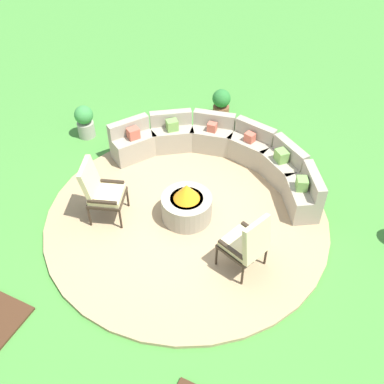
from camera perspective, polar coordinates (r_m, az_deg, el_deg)
name	(u,v)px	position (r m, az deg, el deg)	size (l,w,h in m)	color
ground_plane	(187,219)	(7.64, -0.65, -3.40)	(24.00, 24.00, 0.00)	#478C38
patio_circle	(187,218)	(7.62, -0.65, -3.24)	(4.70, 4.70, 0.06)	tan
fire_pit	(187,205)	(7.40, -0.67, -1.62)	(0.83, 0.83, 0.70)	#9E937F
curved_stone_bench	(223,152)	(8.43, 3.94, 5.02)	(4.08, 1.64, 0.74)	#9E937F
lounge_chair_front_left	(101,190)	(7.38, -11.42, 0.22)	(0.74, 0.71, 1.09)	#2D2319
lounge_chair_front_right	(247,243)	(6.53, 6.99, -6.37)	(0.74, 0.73, 1.05)	#2D2319
potted_plant_0	(85,121)	(9.49, -13.33, 8.69)	(0.37, 0.37, 0.69)	#A89E8E
potted_plant_1	(221,103)	(9.85, 3.70, 11.06)	(0.39, 0.39, 0.66)	brown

